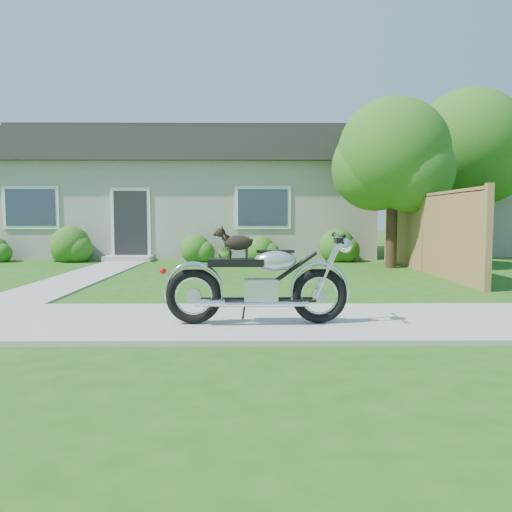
{
  "coord_description": "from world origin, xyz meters",
  "views": [
    {
      "loc": [
        2.19,
        -6.17,
        1.31
      ],
      "look_at": [
        2.24,
        1.0,
        0.75
      ],
      "focal_mm": 35.0,
      "sensor_mm": 36.0,
      "label": 1
    }
  ],
  "objects_px": {
    "tree_near": "(398,159)",
    "motorcycle_with_dog": "(260,282)",
    "house": "(192,194)",
    "fence": "(424,233)",
    "potted_plant_left": "(59,249)",
    "tree_far": "(473,150)",
    "potted_plant_right": "(225,249)"
  },
  "relations": [
    {
      "from": "tree_near",
      "to": "motorcycle_with_dog",
      "type": "relative_size",
      "value": 1.96
    },
    {
      "from": "house",
      "to": "motorcycle_with_dog",
      "type": "height_order",
      "value": "house"
    },
    {
      "from": "fence",
      "to": "potted_plant_left",
      "type": "bearing_deg",
      "value": 164.08
    },
    {
      "from": "house",
      "to": "fence",
      "type": "height_order",
      "value": "house"
    },
    {
      "from": "fence",
      "to": "tree_near",
      "type": "relative_size",
      "value": 1.52
    },
    {
      "from": "house",
      "to": "potted_plant_left",
      "type": "relative_size",
      "value": 16.59
    },
    {
      "from": "fence",
      "to": "tree_near",
      "type": "bearing_deg",
      "value": 114.76
    },
    {
      "from": "tree_far",
      "to": "potted_plant_left",
      "type": "distance_m",
      "value": 12.92
    },
    {
      "from": "house",
      "to": "potted_plant_right",
      "type": "height_order",
      "value": "house"
    },
    {
      "from": "house",
      "to": "potted_plant_right",
      "type": "distance_m",
      "value": 4.12
    },
    {
      "from": "tree_near",
      "to": "potted_plant_left",
      "type": "distance_m",
      "value": 9.91
    },
    {
      "from": "house",
      "to": "tree_near",
      "type": "xyz_separation_m",
      "value": [
        5.9,
        -5.38,
        0.64
      ]
    },
    {
      "from": "potted_plant_right",
      "to": "motorcycle_with_dog",
      "type": "bearing_deg",
      "value": -84.2
    },
    {
      "from": "tree_near",
      "to": "potted_plant_left",
      "type": "bearing_deg",
      "value": 168.39
    },
    {
      "from": "fence",
      "to": "potted_plant_right",
      "type": "bearing_deg",
      "value": 150.32
    },
    {
      "from": "fence",
      "to": "potted_plant_right",
      "type": "height_order",
      "value": "fence"
    },
    {
      "from": "potted_plant_right",
      "to": "motorcycle_with_dog",
      "type": "xyz_separation_m",
      "value": [
        0.9,
        -8.84,
        0.17
      ]
    },
    {
      "from": "house",
      "to": "tree_near",
      "type": "distance_m",
      "value": 8.01
    },
    {
      "from": "house",
      "to": "motorcycle_with_dog",
      "type": "distance_m",
      "value": 12.59
    },
    {
      "from": "house",
      "to": "fence",
      "type": "distance_m",
      "value": 8.96
    },
    {
      "from": "fence",
      "to": "potted_plant_left",
      "type": "distance_m",
      "value": 10.22
    },
    {
      "from": "tree_far",
      "to": "potted_plant_left",
      "type": "height_order",
      "value": "tree_far"
    },
    {
      "from": "fence",
      "to": "tree_far",
      "type": "height_order",
      "value": "tree_far"
    },
    {
      "from": "fence",
      "to": "potted_plant_right",
      "type": "distance_m",
      "value": 5.68
    },
    {
      "from": "tree_near",
      "to": "potted_plant_right",
      "type": "distance_m",
      "value": 5.47
    },
    {
      "from": "tree_near",
      "to": "tree_far",
      "type": "relative_size",
      "value": 0.82
    },
    {
      "from": "tree_near",
      "to": "potted_plant_right",
      "type": "height_order",
      "value": "tree_near"
    },
    {
      "from": "house",
      "to": "tree_far",
      "type": "height_order",
      "value": "tree_far"
    },
    {
      "from": "house",
      "to": "tree_far",
      "type": "relative_size",
      "value": 2.38
    },
    {
      "from": "tree_far",
      "to": "potted_plant_right",
      "type": "relative_size",
      "value": 7.1
    },
    {
      "from": "potted_plant_left",
      "to": "potted_plant_right",
      "type": "relative_size",
      "value": 1.02
    },
    {
      "from": "potted_plant_left",
      "to": "tree_near",
      "type": "bearing_deg",
      "value": -11.61
    }
  ]
}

